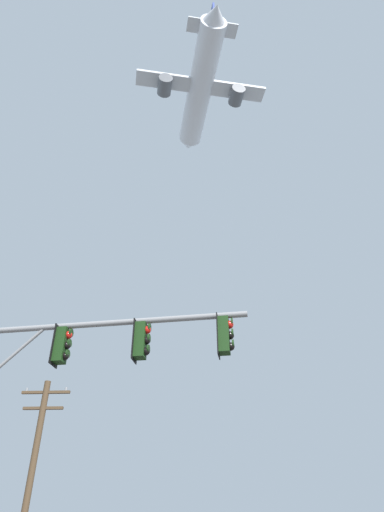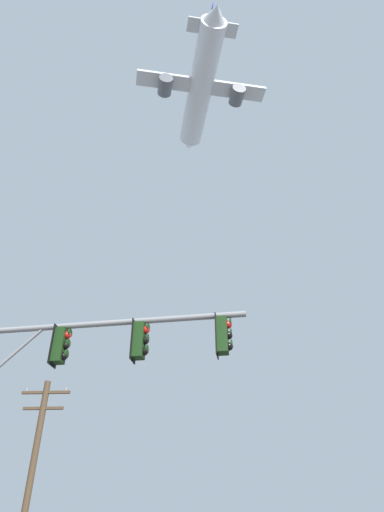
% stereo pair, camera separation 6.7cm
% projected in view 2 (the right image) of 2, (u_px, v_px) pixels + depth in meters
% --- Properties ---
extents(signal_pole_near, '(7.55, 1.11, 6.64)m').
position_uv_depth(signal_pole_near, '(61.00, 376.00, 10.77)').
color(signal_pole_near, gray).
rests_on(signal_pole_near, ground).
extents(utility_pole, '(2.20, 0.28, 8.02)m').
position_uv_depth(utility_pole, '(32.00, 471.00, 18.32)').
color(utility_pole, brown).
rests_on(utility_pole, ground).
extents(airplane, '(17.65, 22.85, 6.24)m').
position_uv_depth(airplane, '(201.00, 88.00, 60.88)').
color(airplane, white).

